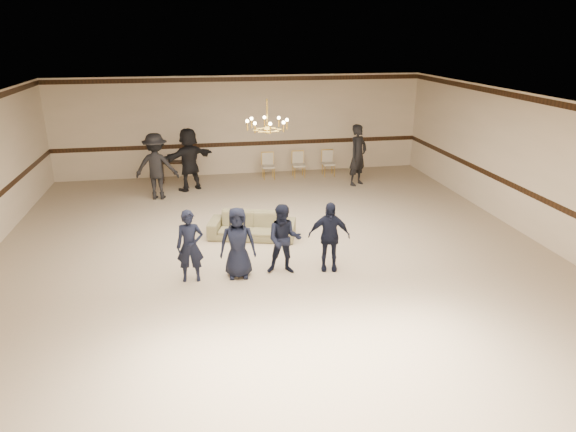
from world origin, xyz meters
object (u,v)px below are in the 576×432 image
object	(u,v)px
boy_c	(284,240)
chandelier	(267,114)
boy_d	(329,236)
adult_mid	(189,159)
settee	(252,226)
adult_left	(156,166)
banquet_chair_left	(268,166)
adult_right	(358,155)
banquet_chair_right	(329,163)
boy_a	(190,246)
banquet_chair_mid	(299,165)
boy_b	(238,243)
console_table	(174,172)

from	to	relation	value
boy_c	chandelier	bearing A→B (deg)	102.92
boy_d	adult_mid	distance (m)	6.61
settee	adult_left	xyz separation A→B (m)	(-2.29, 3.40, 0.65)
banquet_chair_left	settee	bearing A→B (deg)	-97.53
chandelier	adult_left	world-z (taller)	chandelier
boy_d	adult_right	bearing A→B (deg)	78.39
chandelier	boy_d	distance (m)	2.87
settee	banquet_chair_right	distance (m)	5.77
boy_c	banquet_chair_right	bearing A→B (deg)	78.84
boy_a	banquet_chair_mid	size ratio (longest dim) A/B	1.71
chandelier	adult_left	xyz separation A→B (m)	(-2.63, 3.72, -1.94)
adult_mid	banquet_chair_mid	xyz separation A→B (m)	(3.49, 0.76, -0.52)
boy_a	banquet_chair_right	bearing A→B (deg)	59.22
boy_c	adult_left	world-z (taller)	adult_left
boy_a	boy_c	world-z (taller)	same
adult_mid	banquet_chair_right	xyz separation A→B (m)	(4.49, 0.76, -0.52)
boy_b	boy_c	size ratio (longest dim) A/B	1.00
adult_left	console_table	xyz separation A→B (m)	(0.39, 1.66, -0.61)
boy_d	adult_left	size ratio (longest dim) A/B	0.75
boy_c	banquet_chair_right	size ratio (longest dim) A/B	1.71
chandelier	adult_right	world-z (taller)	chandelier
settee	banquet_chair_mid	bearing A→B (deg)	82.57
console_table	banquet_chair_right	bearing A→B (deg)	2.27
settee	boy_d	bearing A→B (deg)	-39.86
adult_right	adult_left	bearing A→B (deg)	147.92
boy_b	adult_left	bearing A→B (deg)	114.13
chandelier	console_table	distance (m)	6.36
banquet_chair_mid	console_table	xyz separation A→B (m)	(-4.00, 0.20, -0.08)
adult_mid	adult_right	world-z (taller)	same
settee	banquet_chair_left	world-z (taller)	banquet_chair_left
banquet_chair_right	console_table	size ratio (longest dim) A/B	1.06
settee	banquet_chair_right	xyz separation A→B (m)	(3.10, 4.86, 0.13)
boy_b	banquet_chair_left	world-z (taller)	boy_b
boy_c	boy_d	xyz separation A→B (m)	(0.90, 0.00, 0.00)
adult_left	adult_right	world-z (taller)	same
boy_d	banquet_chair_right	bearing A→B (deg)	86.72
boy_b	adult_left	xyz separation A→B (m)	(-1.80, 5.33, 0.23)
settee	adult_right	distance (m)	5.28
boy_c	adult_mid	size ratio (longest dim) A/B	0.75
adult_right	console_table	bearing A→B (deg)	131.43
boy_a	console_table	size ratio (longest dim) A/B	1.80
console_table	boy_b	bearing A→B (deg)	-74.01
adult_mid	boy_b	bearing A→B (deg)	69.42
adult_right	banquet_chair_right	world-z (taller)	adult_right
chandelier	banquet_chair_right	xyz separation A→B (m)	(2.76, 5.18, -2.46)
console_table	boy_a	bearing A→B (deg)	-81.24
boy_c	boy_d	world-z (taller)	same
chandelier	settee	distance (m)	2.63
adult_right	chandelier	bearing A→B (deg)	-164.92
boy_a	boy_b	distance (m)	0.90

